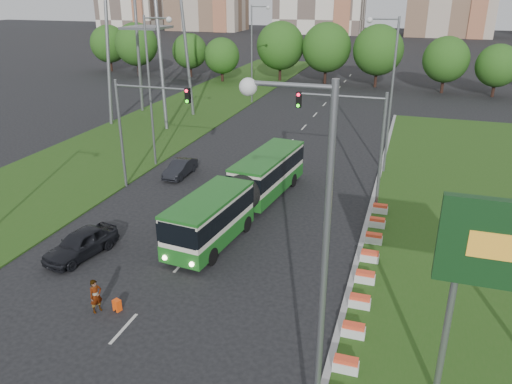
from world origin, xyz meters
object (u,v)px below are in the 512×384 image
(car_left_far, at_px, (180,168))
(pedestrian, at_px, (96,296))
(traffic_mast_median, at_px, (357,132))
(traffic_mast_left, at_px, (139,118))
(car_left_near, at_px, (81,243))
(shopping_trolley, at_px, (117,305))
(articulated_bus, at_px, (243,192))

(car_left_far, xyz_separation_m, pedestrian, (4.24, -17.53, 0.19))
(traffic_mast_median, relative_size, traffic_mast_left, 1.00)
(car_left_near, height_order, pedestrian, pedestrian)
(traffic_mast_median, xyz_separation_m, car_left_far, (-13.85, 2.29, -4.71))
(pedestrian, distance_m, shopping_trolley, 1.06)
(articulated_bus, relative_size, shopping_trolley, 28.23)
(traffic_mast_left, relative_size, car_left_near, 1.79)
(traffic_mast_median, relative_size, car_left_near, 1.79)
(articulated_bus, xyz_separation_m, shopping_trolley, (-2.10, -11.83, -1.33))
(pedestrian, xyz_separation_m, shopping_trolley, (0.84, 0.33, -0.55))
(traffic_mast_left, bearing_deg, articulated_bus, -13.76)
(articulated_bus, height_order, car_left_far, articulated_bus)
(traffic_mast_left, relative_size, articulated_bus, 0.50)
(traffic_mast_left, relative_size, shopping_trolley, 14.11)
(shopping_trolley, bearing_deg, car_left_far, 124.84)
(articulated_bus, xyz_separation_m, pedestrian, (-2.94, -12.16, -0.78))
(traffic_mast_median, height_order, pedestrian, traffic_mast_median)
(articulated_bus, xyz_separation_m, car_left_near, (-6.79, -7.95, -0.85))
(car_left_near, bearing_deg, traffic_mast_left, 111.62)
(traffic_mast_left, distance_m, car_left_far, 5.89)
(shopping_trolley, bearing_deg, traffic_mast_left, 133.05)
(car_left_far, relative_size, shopping_trolley, 6.83)
(traffic_mast_left, height_order, articulated_bus, traffic_mast_left)
(traffic_mast_left, bearing_deg, shopping_trolley, -65.33)
(pedestrian, relative_size, shopping_trolley, 2.93)
(car_left_far, bearing_deg, pedestrian, -75.90)
(traffic_mast_median, relative_size, car_left_far, 2.07)
(car_left_near, relative_size, pedestrian, 2.69)
(traffic_mast_median, relative_size, shopping_trolley, 14.11)
(shopping_trolley, bearing_deg, car_left_near, 158.76)
(car_left_near, bearing_deg, traffic_mast_median, 51.35)
(car_left_far, relative_size, pedestrian, 2.33)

